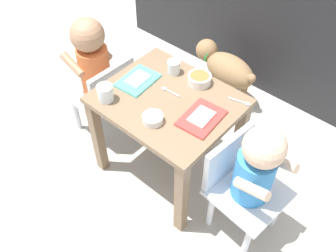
{
  "coord_description": "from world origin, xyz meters",
  "views": [
    {
      "loc": [
        0.76,
        -0.87,
        1.55
      ],
      "look_at": [
        0.0,
        0.0,
        0.31
      ],
      "focal_mm": 39.92,
      "sensor_mm": 36.0,
      "label": 1
    }
  ],
  "objects_px": {
    "food_tray_right": "(202,117)",
    "water_cup_left": "(105,94)",
    "dining_table": "(168,114)",
    "water_cup_right": "(174,68)",
    "seated_child_right": "(253,170)",
    "spoon_by_right_tray": "(242,102)",
    "cereal_bowl_right_side": "(153,118)",
    "spoon_by_left_tray": "(169,91)",
    "seated_child_left": "(95,68)",
    "food_tray_left": "(138,80)",
    "veggie_bowl_far": "(199,79)",
    "dog": "(225,67)"
  },
  "relations": [
    {
      "from": "food_tray_right",
      "to": "water_cup_left",
      "type": "relative_size",
      "value": 2.77
    },
    {
      "from": "dining_table",
      "to": "water_cup_right",
      "type": "relative_size",
      "value": 9.33
    },
    {
      "from": "seated_child_right",
      "to": "spoon_by_right_tray",
      "type": "xyz_separation_m",
      "value": [
        -0.2,
        0.21,
        0.08
      ]
    },
    {
      "from": "dining_table",
      "to": "cereal_bowl_right_side",
      "type": "bearing_deg",
      "value": -73.51
    },
    {
      "from": "spoon_by_right_tray",
      "to": "spoon_by_left_tray",
      "type": "bearing_deg",
      "value": -151.77
    },
    {
      "from": "dining_table",
      "to": "water_cup_left",
      "type": "bearing_deg",
      "value": -138.23
    },
    {
      "from": "food_tray_right",
      "to": "cereal_bowl_right_side",
      "type": "bearing_deg",
      "value": -133.74
    },
    {
      "from": "food_tray_right",
      "to": "seated_child_left",
      "type": "bearing_deg",
      "value": -177.94
    },
    {
      "from": "food_tray_left",
      "to": "veggie_bowl_far",
      "type": "height_order",
      "value": "veggie_bowl_far"
    },
    {
      "from": "dining_table",
      "to": "seated_child_right",
      "type": "height_order",
      "value": "seated_child_right"
    },
    {
      "from": "veggie_bowl_far",
      "to": "spoon_by_left_tray",
      "type": "distance_m",
      "value": 0.15
    },
    {
      "from": "water_cup_right",
      "to": "spoon_by_right_tray",
      "type": "xyz_separation_m",
      "value": [
        0.34,
        0.03,
        -0.02
      ]
    },
    {
      "from": "dining_table",
      "to": "cereal_bowl_right_side",
      "type": "height_order",
      "value": "cereal_bowl_right_side"
    },
    {
      "from": "water_cup_left",
      "to": "spoon_by_left_tray",
      "type": "height_order",
      "value": "water_cup_left"
    },
    {
      "from": "dog",
      "to": "water_cup_right",
      "type": "distance_m",
      "value": 0.57
    },
    {
      "from": "dog",
      "to": "veggie_bowl_far",
      "type": "relative_size",
      "value": 4.21
    },
    {
      "from": "dog",
      "to": "dining_table",
      "type": "bearing_deg",
      "value": -79.54
    },
    {
      "from": "dog",
      "to": "veggie_bowl_far",
      "type": "distance_m",
      "value": 0.57
    },
    {
      "from": "veggie_bowl_far",
      "to": "water_cup_left",
      "type": "bearing_deg",
      "value": -123.8
    },
    {
      "from": "seated_child_right",
      "to": "veggie_bowl_far",
      "type": "bearing_deg",
      "value": 154.9
    },
    {
      "from": "seated_child_right",
      "to": "water_cup_right",
      "type": "bearing_deg",
      "value": 162.18
    },
    {
      "from": "seated_child_right",
      "to": "veggie_bowl_far",
      "type": "relative_size",
      "value": 6.17
    },
    {
      "from": "cereal_bowl_right_side",
      "to": "spoon_by_left_tray",
      "type": "height_order",
      "value": "cereal_bowl_right_side"
    },
    {
      "from": "dining_table",
      "to": "cereal_bowl_right_side",
      "type": "relative_size",
      "value": 6.87
    },
    {
      "from": "water_cup_left",
      "to": "veggie_bowl_far",
      "type": "height_order",
      "value": "water_cup_left"
    },
    {
      "from": "seated_child_right",
      "to": "veggie_bowl_far",
      "type": "height_order",
      "value": "seated_child_right"
    },
    {
      "from": "water_cup_right",
      "to": "spoon_by_left_tray",
      "type": "height_order",
      "value": "water_cup_right"
    },
    {
      "from": "food_tray_left",
      "to": "water_cup_right",
      "type": "xyz_separation_m",
      "value": [
        0.08,
        0.15,
        0.02
      ]
    },
    {
      "from": "food_tray_left",
      "to": "cereal_bowl_right_side",
      "type": "height_order",
      "value": "cereal_bowl_right_side"
    },
    {
      "from": "cereal_bowl_right_side",
      "to": "spoon_by_right_tray",
      "type": "bearing_deg",
      "value": 57.72
    },
    {
      "from": "food_tray_left",
      "to": "food_tray_right",
      "type": "xyz_separation_m",
      "value": [
        0.35,
        0.0,
        0.0
      ]
    },
    {
      "from": "food_tray_right",
      "to": "spoon_by_left_tray",
      "type": "xyz_separation_m",
      "value": [
        -0.21,
        0.03,
        -0.0
      ]
    },
    {
      "from": "seated_child_right",
      "to": "food_tray_left",
      "type": "height_order",
      "value": "seated_child_right"
    },
    {
      "from": "food_tray_right",
      "to": "water_cup_right",
      "type": "xyz_separation_m",
      "value": [
        -0.27,
        0.15,
        0.02
      ]
    },
    {
      "from": "seated_child_left",
      "to": "spoon_by_left_tray",
      "type": "relative_size",
      "value": 6.83
    },
    {
      "from": "dog",
      "to": "spoon_by_left_tray",
      "type": "xyz_separation_m",
      "value": [
        0.09,
        -0.6,
        0.27
      ]
    },
    {
      "from": "dining_table",
      "to": "veggie_bowl_far",
      "type": "xyz_separation_m",
      "value": [
        0.04,
        0.17,
        0.12
      ]
    },
    {
      "from": "dining_table",
      "to": "spoon_by_right_tray",
      "type": "relative_size",
      "value": 5.78
    },
    {
      "from": "spoon_by_right_tray",
      "to": "seated_child_left",
      "type": "bearing_deg",
      "value": -163.62
    },
    {
      "from": "seated_child_left",
      "to": "food_tray_left",
      "type": "height_order",
      "value": "seated_child_left"
    },
    {
      "from": "seated_child_right",
      "to": "cereal_bowl_right_side",
      "type": "xyz_separation_m",
      "value": [
        -0.41,
        -0.11,
        0.09
      ]
    },
    {
      "from": "food_tray_left",
      "to": "water_cup_left",
      "type": "bearing_deg",
      "value": -95.4
    },
    {
      "from": "food_tray_left",
      "to": "spoon_by_left_tray",
      "type": "distance_m",
      "value": 0.15
    },
    {
      "from": "food_tray_left",
      "to": "food_tray_right",
      "type": "distance_m",
      "value": 0.35
    },
    {
      "from": "water_cup_left",
      "to": "food_tray_right",
      "type": "bearing_deg",
      "value": 25.46
    },
    {
      "from": "seated_child_right",
      "to": "food_tray_right",
      "type": "bearing_deg",
      "value": 174.03
    },
    {
      "from": "dining_table",
      "to": "water_cup_right",
      "type": "distance_m",
      "value": 0.22
    },
    {
      "from": "veggie_bowl_far",
      "to": "cereal_bowl_right_side",
      "type": "bearing_deg",
      "value": -88.89
    },
    {
      "from": "seated_child_left",
      "to": "cereal_bowl_right_side",
      "type": "xyz_separation_m",
      "value": [
        0.49,
        -0.12,
        0.07
      ]
    },
    {
      "from": "dog",
      "to": "food_tray_left",
      "type": "xyz_separation_m",
      "value": [
        -0.06,
        -0.63,
        0.28
      ]
    }
  ]
}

